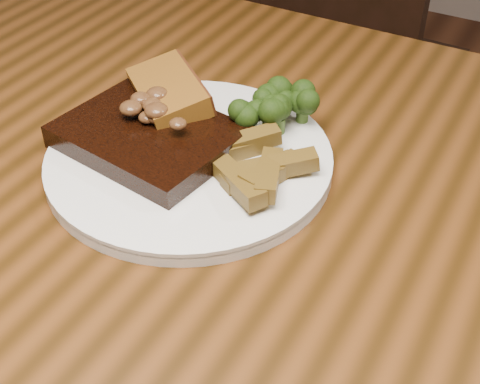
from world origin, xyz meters
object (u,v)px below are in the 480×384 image
object	(u,v)px
chair_far	(319,63)
plate	(190,161)
garlic_bread	(169,108)
steak	(149,137)
dining_table	(227,290)
potato_wedges	(264,164)

from	to	relation	value
chair_far	plate	size ratio (longest dim) A/B	3.24
garlic_bread	steak	bearing A→B (deg)	-38.19
chair_far	plate	world-z (taller)	chair_far
steak	chair_far	bearing A→B (deg)	105.42
dining_table	garlic_bread	xyz separation A→B (m)	(-0.13, 0.11, 0.12)
steak	potato_wedges	world-z (taller)	steak
plate	steak	xyz separation A→B (m)	(-0.04, -0.01, 0.02)
dining_table	potato_wedges	xyz separation A→B (m)	(0.00, 0.07, 0.12)
dining_table	chair_far	xyz separation A→B (m)	(-0.20, 0.72, -0.13)
garlic_bread	potato_wedges	world-z (taller)	same
plate	potato_wedges	world-z (taller)	potato_wedges
potato_wedges	steak	bearing A→B (deg)	-172.06
plate	garlic_bread	distance (m)	0.08
plate	garlic_bread	bearing A→B (deg)	138.06
chair_far	plate	distance (m)	0.71
plate	dining_table	bearing A→B (deg)	-37.32
steak	potato_wedges	xyz separation A→B (m)	(0.12, 0.02, -0.00)
dining_table	potato_wedges	distance (m)	0.14
dining_table	potato_wedges	size ratio (longest dim) A/B	15.98
chair_far	potato_wedges	world-z (taller)	chair_far
dining_table	chair_far	size ratio (longest dim) A/B	1.69
dining_table	garlic_bread	bearing A→B (deg)	140.61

